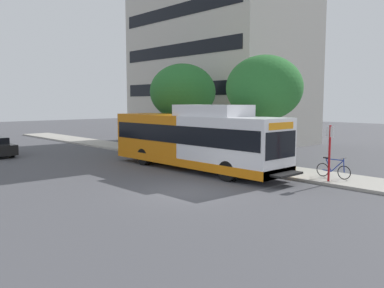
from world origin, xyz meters
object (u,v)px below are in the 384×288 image
Objects in this scene: street_tree_near_stop at (264,88)px; street_tree_mid_block at (183,92)px; transit_bus at (195,140)px; bus_stop_sign_pole at (330,149)px; bicycle_parked at (333,169)px.

street_tree_mid_block is at bearing 90.07° from street_tree_near_stop.
transit_bus reaches higher than bus_stop_sign_pole.
bicycle_parked is (2.75, -6.87, -1.14)m from transit_bus.
street_tree_mid_block is at bearing 54.22° from transit_bus.
street_tree_mid_block is (1.00, 12.07, 3.95)m from bicycle_parked.
street_tree_near_stop reaches higher than bicycle_parked.
transit_bus is 5.12m from street_tree_near_stop.
bicycle_parked is 0.28× the size of street_tree_near_stop.
street_tree_mid_block reaches higher than transit_bus.
bicycle_parked is 0.28× the size of street_tree_mid_block.
street_tree_near_stop and street_tree_mid_block have the same top height.
bicycle_parked is (0.92, 0.25, -1.09)m from bus_stop_sign_pole.
transit_bus is at bearing 111.79° from bicycle_parked.
street_tree_mid_block is (-0.01, 7.12, -0.09)m from street_tree_near_stop.
bicycle_parked is 12.74m from street_tree_mid_block.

